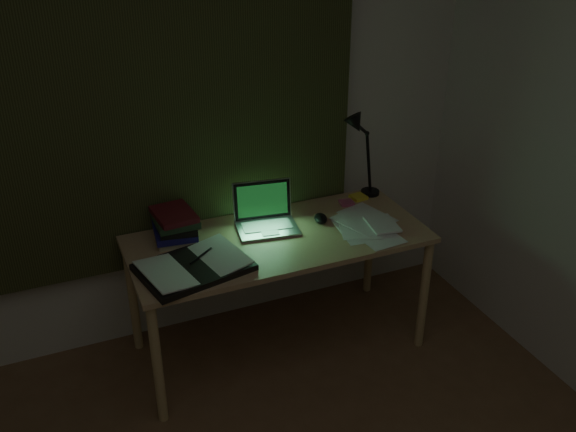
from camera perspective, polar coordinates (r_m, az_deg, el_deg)
name	(u,v)px	position (r m, az deg, el deg)	size (l,w,h in m)	color
wall_back	(126,107)	(3.03, -14.23, 9.38)	(3.50, 0.00, 2.50)	beige
curtain	(122,65)	(2.94, -14.54, 12.87)	(2.20, 0.06, 2.00)	#2D3018
desk	(279,294)	(3.23, -0.84, -6.91)	(1.42, 0.62, 0.65)	tan
laptop	(267,211)	(3.07, -1.85, 0.46)	(0.29, 0.33, 0.21)	#ACACB0
open_textbook	(194,266)	(2.83, -8.38, -4.42)	(0.46, 0.33, 0.04)	silver
book_stack	(176,224)	(3.06, -9.94, -0.71)	(0.19, 0.23, 0.15)	silver
loose_papers	(373,225)	(3.17, 7.53, -0.81)	(0.30, 0.32, 0.02)	white
mouse	(321,218)	(3.19, 2.92, -0.22)	(0.06, 0.10, 0.04)	black
sticky_yellow	(358,197)	(3.45, 6.28, 1.69)	(0.08, 0.08, 0.02)	yellow
sticky_pink	(347,203)	(3.38, 5.23, 1.18)	(0.07, 0.07, 0.01)	#C94E76
desk_lamp	(373,148)	(3.41, 7.56, 6.03)	(0.36, 0.28, 0.53)	black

